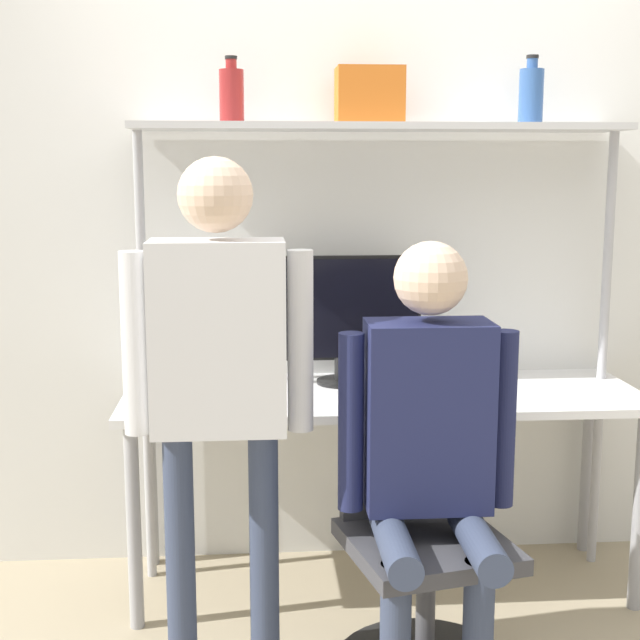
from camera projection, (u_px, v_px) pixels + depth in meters
ground_plane at (394, 628)px, 3.08m from camera, size 12.00×12.00×0.00m
wall_back at (372, 224)px, 3.51m from camera, size 8.00×0.06×2.70m
desk at (383, 413)px, 3.29m from camera, size 1.90×0.62×0.76m
shelf_unit at (380, 183)px, 3.28m from camera, size 1.80×0.32×1.73m
monitor at (342, 314)px, 3.36m from camera, size 0.60×0.20×0.49m
laptop at (399, 383)px, 3.16m from camera, size 0.28×0.21×0.21m
cell_phone at (471, 400)px, 3.14m from camera, size 0.07×0.15×0.01m
office_chair at (420, 590)px, 2.76m from camera, size 0.56×0.56×0.92m
person_seated at (430, 432)px, 2.62m from camera, size 0.54×0.47×1.37m
person_standing at (218, 359)px, 2.61m from camera, size 0.56×0.22×1.61m
bottle_red at (232, 95)px, 3.19m from camera, size 0.09×0.09×0.23m
bottle_blue at (531, 95)px, 3.27m from camera, size 0.09×0.09×0.25m
storage_box at (369, 95)px, 3.23m from camera, size 0.24×0.17×0.20m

